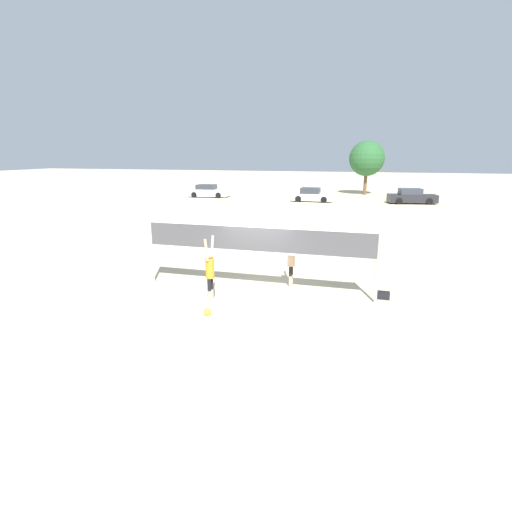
{
  "coord_description": "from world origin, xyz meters",
  "views": [
    {
      "loc": [
        3.73,
        -13.23,
        4.87
      ],
      "look_at": [
        0.0,
        0.0,
        1.33
      ],
      "focal_mm": 28.0,
      "sensor_mm": 36.0,
      "label": 1
    }
  ],
  "objects_px": {
    "gear_bag": "(383,295)",
    "parked_car_far": "(412,197)",
    "volleyball": "(208,312)",
    "tree_left_cluster": "(367,159)",
    "parked_car_mid": "(208,191)",
    "player_blocker": "(291,260)",
    "parked_car_near": "(312,195)",
    "volleyball_net": "(256,243)",
    "player_spiker": "(210,269)"
  },
  "relations": [
    {
      "from": "volleyball_net",
      "to": "player_spiker",
      "type": "height_order",
      "value": "volleyball_net"
    },
    {
      "from": "parked_car_mid",
      "to": "parked_car_far",
      "type": "distance_m",
      "value": 21.94
    },
    {
      "from": "gear_bag",
      "to": "parked_car_far",
      "type": "distance_m",
      "value": 29.31
    },
    {
      "from": "volleyball",
      "to": "tree_left_cluster",
      "type": "distance_m",
      "value": 40.43
    },
    {
      "from": "volleyball_net",
      "to": "parked_car_near",
      "type": "height_order",
      "value": "volleyball_net"
    },
    {
      "from": "parked_car_near",
      "to": "volleyball",
      "type": "bearing_deg",
      "value": -87.3
    },
    {
      "from": "parked_car_near",
      "to": "parked_car_far",
      "type": "xyz_separation_m",
      "value": [
        9.86,
        0.99,
        0.04
      ]
    },
    {
      "from": "volleyball_net",
      "to": "parked_car_near",
      "type": "xyz_separation_m",
      "value": [
        -2.03,
        28.59,
        -1.16
      ]
    },
    {
      "from": "player_spiker",
      "to": "tree_left_cluster",
      "type": "distance_m",
      "value": 39.49
    },
    {
      "from": "tree_left_cluster",
      "to": "parked_car_mid",
      "type": "bearing_deg",
      "value": -155.84
    },
    {
      "from": "player_blocker",
      "to": "gear_bag",
      "type": "distance_m",
      "value": 3.47
    },
    {
      "from": "volleyball_net",
      "to": "tree_left_cluster",
      "type": "bearing_deg",
      "value": 85.15
    },
    {
      "from": "player_blocker",
      "to": "gear_bag",
      "type": "xyz_separation_m",
      "value": [
        3.32,
        -0.4,
        -0.92
      ]
    },
    {
      "from": "player_blocker",
      "to": "parked_car_mid",
      "type": "distance_m",
      "value": 32.63
    },
    {
      "from": "player_spiker",
      "to": "parked_car_near",
      "type": "relative_size",
      "value": 0.54
    },
    {
      "from": "gear_bag",
      "to": "volleyball",
      "type": "bearing_deg",
      "value": -150.38
    },
    {
      "from": "player_spiker",
      "to": "parked_car_mid",
      "type": "xyz_separation_m",
      "value": [
        -13.02,
        31.38,
        -0.57
      ]
    },
    {
      "from": "parked_car_near",
      "to": "parked_car_mid",
      "type": "height_order",
      "value": "parked_car_mid"
    },
    {
      "from": "volleyball",
      "to": "player_blocker",
      "type": "bearing_deg",
      "value": 60.01
    },
    {
      "from": "parked_car_near",
      "to": "parked_car_far",
      "type": "bearing_deg",
      "value": 6.24
    },
    {
      "from": "volleyball_net",
      "to": "tree_left_cluster",
      "type": "relative_size",
      "value": 1.32
    },
    {
      "from": "player_spiker",
      "to": "volleyball",
      "type": "distance_m",
      "value": 1.42
    },
    {
      "from": "player_spiker",
      "to": "player_blocker",
      "type": "height_order",
      "value": "player_spiker"
    },
    {
      "from": "player_spiker",
      "to": "parked_car_far",
      "type": "height_order",
      "value": "player_spiker"
    },
    {
      "from": "gear_bag",
      "to": "parked_car_mid",
      "type": "bearing_deg",
      "value": 122.37
    },
    {
      "from": "player_blocker",
      "to": "tree_left_cluster",
      "type": "bearing_deg",
      "value": 176.77
    },
    {
      "from": "volleyball",
      "to": "parked_car_mid",
      "type": "xyz_separation_m",
      "value": [
        -13.26,
        32.25,
        0.53
      ]
    },
    {
      "from": "gear_bag",
      "to": "parked_car_near",
      "type": "relative_size",
      "value": 0.1
    },
    {
      "from": "volleyball",
      "to": "parked_car_near",
      "type": "height_order",
      "value": "parked_car_near"
    },
    {
      "from": "gear_bag",
      "to": "parked_car_near",
      "type": "bearing_deg",
      "value": 102.94
    },
    {
      "from": "volleyball_net",
      "to": "parked_car_far",
      "type": "height_order",
      "value": "volleyball_net"
    },
    {
      "from": "player_blocker",
      "to": "gear_bag",
      "type": "height_order",
      "value": "player_blocker"
    },
    {
      "from": "parked_car_mid",
      "to": "tree_left_cluster",
      "type": "bearing_deg",
      "value": 20.39
    },
    {
      "from": "player_spiker",
      "to": "player_blocker",
      "type": "bearing_deg",
      "value": -41.04
    },
    {
      "from": "parked_car_near",
      "to": "tree_left_cluster",
      "type": "xyz_separation_m",
      "value": [
        5.2,
        8.89,
        3.65
      ]
    },
    {
      "from": "parked_car_mid",
      "to": "volleyball",
      "type": "bearing_deg",
      "value": -71.43
    },
    {
      "from": "parked_car_far",
      "to": "parked_car_near",
      "type": "bearing_deg",
      "value": 176.23
    },
    {
      "from": "volleyball",
      "to": "parked_car_near",
      "type": "distance_m",
      "value": 31.15
    },
    {
      "from": "volleyball",
      "to": "parked_car_near",
      "type": "xyz_separation_m",
      "value": [
        -1.18,
        31.12,
        0.52
      ]
    },
    {
      "from": "volleyball_net",
      "to": "player_blocker",
      "type": "distance_m",
      "value": 1.59
    },
    {
      "from": "volleyball",
      "to": "tree_left_cluster",
      "type": "height_order",
      "value": "tree_left_cluster"
    },
    {
      "from": "gear_bag",
      "to": "parked_car_near",
      "type": "height_order",
      "value": "parked_car_near"
    },
    {
      "from": "player_spiker",
      "to": "parked_car_near",
      "type": "xyz_separation_m",
      "value": [
        -0.94,
        30.26,
        -0.58
      ]
    },
    {
      "from": "volleyball_net",
      "to": "player_blocker",
      "type": "relative_size",
      "value": 4.22
    },
    {
      "from": "parked_car_far",
      "to": "tree_left_cluster",
      "type": "distance_m",
      "value": 9.86
    },
    {
      "from": "parked_car_far",
      "to": "player_spiker",
      "type": "bearing_deg",
      "value": -115.43
    },
    {
      "from": "volleyball",
      "to": "parked_car_far",
      "type": "xyz_separation_m",
      "value": [
        8.68,
        32.11,
        0.55
      ]
    },
    {
      "from": "volleyball_net",
      "to": "volleyball",
      "type": "distance_m",
      "value": 3.15
    },
    {
      "from": "gear_bag",
      "to": "tree_left_cluster",
      "type": "height_order",
      "value": "tree_left_cluster"
    },
    {
      "from": "player_blocker",
      "to": "gear_bag",
      "type": "relative_size",
      "value": 4.65
    }
  ]
}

